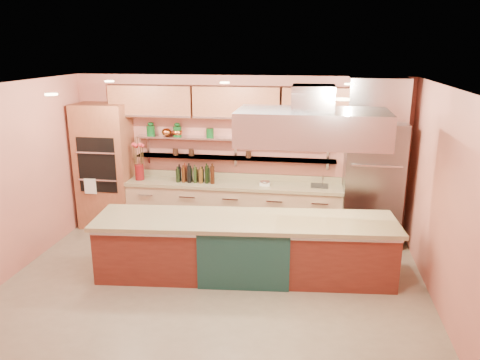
% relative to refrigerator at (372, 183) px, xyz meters
% --- Properties ---
extents(floor, '(6.00, 5.00, 0.02)m').
position_rel_refrigerator_xyz_m(floor, '(-2.35, -2.14, -1.06)').
color(floor, gray).
rests_on(floor, ground).
extents(ceiling, '(6.00, 5.00, 0.02)m').
position_rel_refrigerator_xyz_m(ceiling, '(-2.35, -2.14, 1.75)').
color(ceiling, black).
rests_on(ceiling, wall_back).
extents(wall_back, '(6.00, 0.04, 2.80)m').
position_rel_refrigerator_xyz_m(wall_back, '(-2.35, 0.36, 0.35)').
color(wall_back, '#C56F5D').
rests_on(wall_back, floor).
extents(wall_front, '(6.00, 0.04, 2.80)m').
position_rel_refrigerator_xyz_m(wall_front, '(-2.35, -4.64, 0.35)').
color(wall_front, '#C56F5D').
rests_on(wall_front, floor).
extents(wall_left, '(0.04, 5.00, 2.80)m').
position_rel_refrigerator_xyz_m(wall_left, '(-5.35, -2.14, 0.35)').
color(wall_left, '#C56F5D').
rests_on(wall_left, floor).
extents(wall_right, '(0.04, 5.00, 2.80)m').
position_rel_refrigerator_xyz_m(wall_right, '(0.65, -2.14, 0.35)').
color(wall_right, '#C56F5D').
rests_on(wall_right, floor).
extents(oven_stack, '(0.95, 0.64, 2.30)m').
position_rel_refrigerator_xyz_m(oven_stack, '(-4.80, 0.04, 0.10)').
color(oven_stack, '#9B5538').
rests_on(oven_stack, floor).
extents(refrigerator, '(0.95, 0.72, 2.10)m').
position_rel_refrigerator_xyz_m(refrigerator, '(0.00, 0.00, 0.00)').
color(refrigerator, slate).
rests_on(refrigerator, floor).
extents(back_counter, '(3.84, 0.64, 0.93)m').
position_rel_refrigerator_xyz_m(back_counter, '(-2.40, 0.06, -0.58)').
color(back_counter, tan).
rests_on(back_counter, floor).
extents(wall_shelf_lower, '(3.60, 0.26, 0.03)m').
position_rel_refrigerator_xyz_m(wall_shelf_lower, '(-2.40, 0.23, 0.30)').
color(wall_shelf_lower, silver).
rests_on(wall_shelf_lower, wall_back).
extents(wall_shelf_upper, '(3.60, 0.26, 0.03)m').
position_rel_refrigerator_xyz_m(wall_shelf_upper, '(-2.40, 0.23, 0.65)').
color(wall_shelf_upper, silver).
rests_on(wall_shelf_upper, wall_back).
extents(upper_cabinets, '(4.60, 0.36, 0.55)m').
position_rel_refrigerator_xyz_m(upper_cabinets, '(-2.35, 0.18, 1.30)').
color(upper_cabinets, '#9B5538').
rests_on(upper_cabinets, wall_back).
extents(range_hood, '(2.00, 1.00, 0.45)m').
position_rel_refrigerator_xyz_m(range_hood, '(-1.05, -1.58, 1.20)').
color(range_hood, silver).
rests_on(range_hood, ceiling).
extents(ceiling_downlights, '(4.00, 2.80, 0.02)m').
position_rel_refrigerator_xyz_m(ceiling_downlights, '(-2.35, -1.94, 1.72)').
color(ceiling_downlights, '#FFE5A5').
rests_on(ceiling_downlights, ceiling).
extents(island, '(4.33, 1.30, 0.89)m').
position_rel_refrigerator_xyz_m(island, '(-1.95, -1.58, -0.61)').
color(island, maroon).
rests_on(island, floor).
extents(flower_vase, '(0.18, 0.18, 0.29)m').
position_rel_refrigerator_xyz_m(flower_vase, '(-4.13, 0.01, 0.02)').
color(flower_vase, maroon).
rests_on(flower_vase, back_counter).
extents(oil_bottle_cluster, '(0.78, 0.31, 0.24)m').
position_rel_refrigerator_xyz_m(oil_bottle_cluster, '(-3.07, 0.01, 0.00)').
color(oil_bottle_cluster, black).
rests_on(oil_bottle_cluster, back_counter).
extents(kitchen_scale, '(0.19, 0.15, 0.10)m').
position_rel_refrigerator_xyz_m(kitchen_scale, '(-1.83, 0.01, -0.07)').
color(kitchen_scale, silver).
rests_on(kitchen_scale, back_counter).
extents(bar_faucet, '(0.03, 0.03, 0.20)m').
position_rel_refrigerator_xyz_m(bar_faucet, '(-0.82, 0.11, -0.02)').
color(bar_faucet, silver).
rests_on(bar_faucet, back_counter).
extents(copper_kettle, '(0.23, 0.23, 0.14)m').
position_rel_refrigerator_xyz_m(copper_kettle, '(-3.65, 0.23, 0.74)').
color(copper_kettle, '#BB5F2B').
rests_on(copper_kettle, wall_shelf_upper).
extents(green_canister, '(0.15, 0.15, 0.16)m').
position_rel_refrigerator_xyz_m(green_canister, '(-2.85, 0.23, 0.75)').
color(green_canister, '#0D4016').
rests_on(green_canister, wall_shelf_upper).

